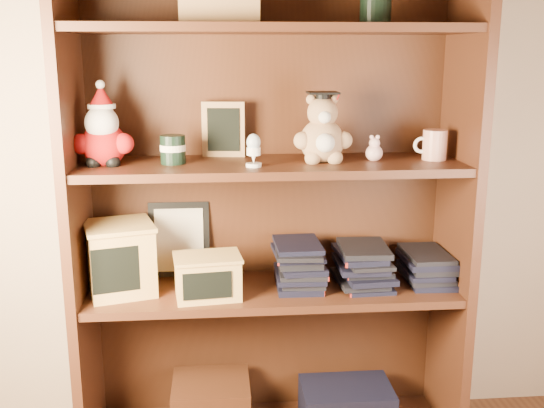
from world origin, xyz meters
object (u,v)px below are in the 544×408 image
Objects in this scene: treats_box at (120,258)px; grad_teddy_bear at (322,135)px; teacher_mug at (434,145)px; bookcase at (270,213)px.

grad_teddy_bear is at bearing -0.52° from treats_box.
grad_teddy_bear is at bearing -178.93° from teacher_mug.
teacher_mug is at bearing 0.06° from treats_box.
teacher_mug is at bearing 1.07° from grad_teddy_bear.
bookcase is at bearing 174.23° from teacher_mug.
grad_teddy_bear is 0.72m from treats_box.
teacher_mug is (0.35, 0.01, -0.04)m from grad_teddy_bear.
bookcase is 15.42× the size of teacher_mug.
bookcase reaches higher than grad_teddy_bear.
grad_teddy_bear is 0.35m from teacher_mug.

